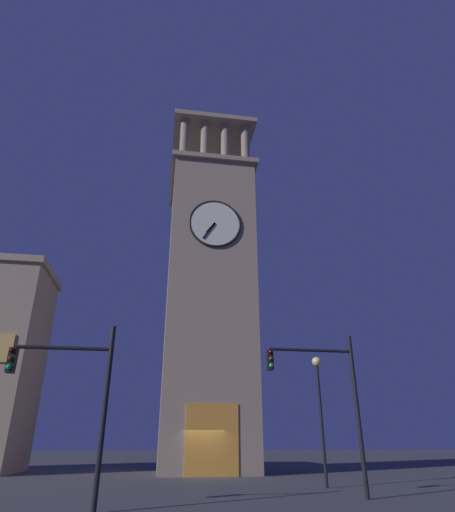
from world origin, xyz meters
name	(u,v)px	position (x,y,z in m)	size (l,w,h in m)	color
ground_plane	(203,477)	(0.00, 0.00, 0.00)	(200.00, 200.00, 0.00)	#424247
clocktower	(208,300)	(-0.51, -3.70, 11.79)	(6.85, 7.88, 30.10)	gray
traffic_signal_near	(327,387)	(-3.49, 11.30, 3.71)	(3.48, 0.41, 5.71)	black
traffic_signal_mid	(73,387)	(5.40, 13.10, 3.36)	(3.12, 0.41, 5.29)	black
street_lamp	(319,395)	(-4.66, 7.28, 3.87)	(0.44, 0.44, 5.61)	black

